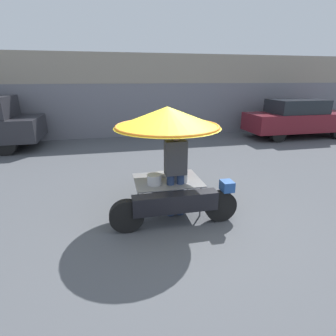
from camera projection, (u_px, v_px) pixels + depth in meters
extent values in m
plane|color=#4C4F54|center=(184.00, 221.00, 4.73)|extent=(36.00, 36.00, 0.00)
cube|color=gray|center=(134.00, 95.00, 12.02)|extent=(28.00, 2.00, 3.43)
cube|color=slate|center=(137.00, 111.00, 11.27)|extent=(23.80, 0.06, 2.23)
cylinder|color=black|center=(220.00, 206.00, 4.67)|extent=(0.57, 0.14, 0.57)
cylinder|color=black|center=(127.00, 216.00, 4.33)|extent=(0.57, 0.14, 0.57)
cube|color=black|center=(175.00, 202.00, 4.44)|extent=(1.46, 0.24, 0.32)
cube|color=#234C93|center=(227.00, 186.00, 4.56)|extent=(0.20, 0.24, 0.18)
cylinder|color=black|center=(164.00, 191.00, 5.35)|extent=(0.51, 0.14, 0.51)
cylinder|color=#515156|center=(200.00, 201.00, 4.80)|extent=(0.03, 0.03, 0.60)
cylinder|color=#515156|center=(188.00, 185.00, 5.56)|extent=(0.03, 0.03, 0.60)
cylinder|color=#515156|center=(143.00, 207.00, 4.59)|extent=(0.03, 0.03, 0.60)
cylinder|color=#515156|center=(138.00, 189.00, 5.34)|extent=(0.03, 0.03, 0.60)
cube|color=gray|center=(167.00, 180.00, 4.97)|extent=(1.24, 0.96, 0.02)
cylinder|color=#B2B2B7|center=(167.00, 154.00, 4.81)|extent=(0.03, 0.03, 1.00)
cone|color=yellow|center=(167.00, 117.00, 4.58)|extent=(1.90, 1.90, 0.36)
torus|color=orange|center=(167.00, 126.00, 4.64)|extent=(1.85, 1.85, 0.05)
cylinder|color=#B7B7BC|center=(154.00, 179.00, 4.73)|extent=(0.26, 0.26, 0.18)
cylinder|color=#939399|center=(181.00, 176.00, 4.85)|extent=(0.26, 0.26, 0.20)
cylinder|color=#939399|center=(162.00, 175.00, 5.12)|extent=(0.25, 0.25, 0.07)
cylinder|color=red|center=(181.00, 169.00, 5.25)|extent=(0.21, 0.21, 0.21)
cylinder|color=navy|center=(170.00, 195.00, 4.82)|extent=(0.14, 0.14, 0.81)
cylinder|color=navy|center=(180.00, 194.00, 4.86)|extent=(0.14, 0.14, 0.81)
cube|color=#38383D|center=(176.00, 158.00, 4.61)|extent=(0.38, 0.22, 0.61)
sphere|color=#A87A5B|center=(176.00, 134.00, 4.47)|extent=(0.22, 0.22, 0.22)
cylinder|color=black|center=(314.00, 126.00, 12.33)|extent=(0.61, 0.20, 0.61)
cylinder|color=black|center=(278.00, 135.00, 10.46)|extent=(0.61, 0.20, 0.61)
cylinder|color=black|center=(259.00, 128.00, 11.75)|extent=(0.61, 0.20, 0.61)
cube|color=maroon|center=(299.00, 121.00, 11.27)|extent=(4.60, 1.65, 0.74)
cube|color=#1E2328|center=(297.00, 106.00, 11.02)|extent=(2.21, 1.45, 0.55)
cylinder|color=black|center=(5.00, 145.00, 8.65)|extent=(0.72, 0.24, 0.72)
cylinder|color=black|center=(20.00, 135.00, 10.17)|extent=(0.72, 0.24, 0.72)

